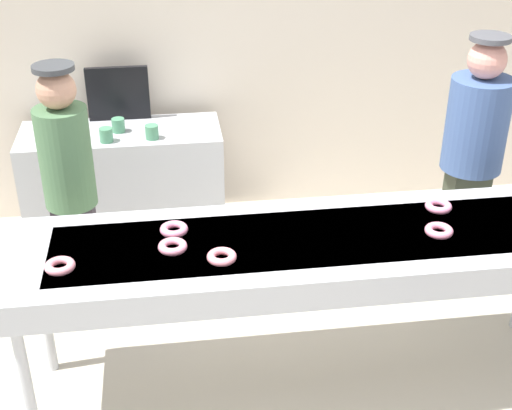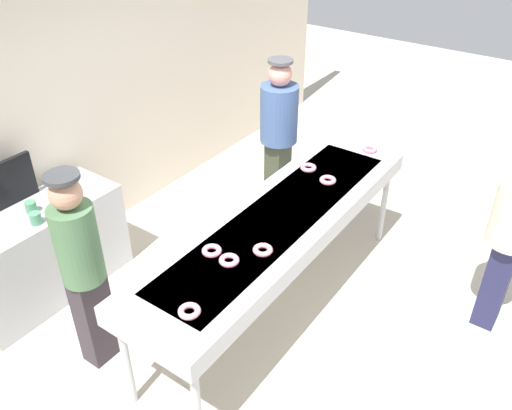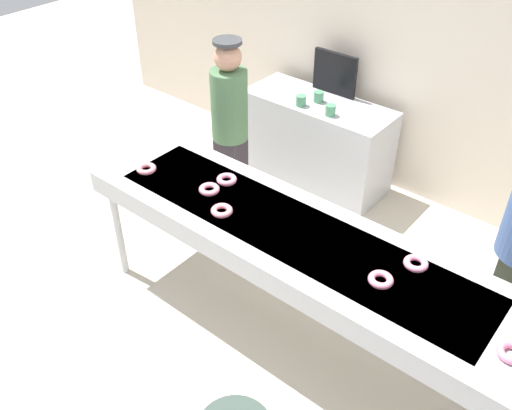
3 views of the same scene
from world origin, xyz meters
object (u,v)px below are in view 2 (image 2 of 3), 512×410
(strawberry_donut_4, at_px, (308,168))
(fryer_conveyor, at_px, (280,224))
(paper_cup_1, at_px, (31,207))
(paper_cup_0, at_px, (67,200))
(strawberry_donut_3, at_px, (328,180))
(paper_cup_2, at_px, (36,218))
(worker_assistant, at_px, (279,130))
(strawberry_donut_1, at_px, (263,250))
(strawberry_donut_6, at_px, (189,311))
(strawberry_donut_5, at_px, (212,251))
(worker_baker, at_px, (82,266))
(menu_display, at_px, (9,182))
(strawberry_donut_0, at_px, (229,260))
(prep_counter, at_px, (44,252))
(strawberry_donut_2, at_px, (370,149))

(strawberry_donut_4, bearing_deg, fryer_conveyor, -165.89)
(paper_cup_1, bearing_deg, paper_cup_0, -33.91)
(strawberry_donut_3, distance_m, paper_cup_2, 2.38)
(worker_assistant, distance_m, paper_cup_2, 2.39)
(strawberry_donut_1, distance_m, strawberry_donut_6, 0.75)
(strawberry_donut_5, bearing_deg, worker_assistant, 19.49)
(strawberry_donut_5, height_order, worker_baker, worker_baker)
(strawberry_donut_1, relative_size, strawberry_donut_6, 1.00)
(strawberry_donut_4, xyz_separation_m, strawberry_donut_6, (-1.93, -0.31, 0.00))
(strawberry_donut_5, height_order, strawberry_donut_6, same)
(menu_display, bearing_deg, worker_assistant, -29.09)
(strawberry_donut_0, relative_size, strawberry_donut_4, 1.00)
(strawberry_donut_3, xyz_separation_m, strawberry_donut_5, (-1.31, 0.19, 0.00))
(strawberry_donut_5, relative_size, worker_assistant, 0.08)
(strawberry_donut_6, xyz_separation_m, paper_cup_1, (0.20, 1.88, -0.08))
(strawberry_donut_6, distance_m, paper_cup_0, 1.78)
(strawberry_donut_5, relative_size, paper_cup_0, 1.44)
(strawberry_donut_5, xyz_separation_m, paper_cup_0, (-0.10, 1.46, -0.08))
(strawberry_donut_0, distance_m, strawberry_donut_6, 0.53)
(strawberry_donut_5, distance_m, worker_assistant, 1.95)
(strawberry_donut_3, xyz_separation_m, strawberry_donut_6, (-1.84, -0.07, 0.00))
(strawberry_donut_1, height_order, prep_counter, strawberry_donut_1)
(strawberry_donut_5, relative_size, prep_counter, 0.10)
(paper_cup_0, bearing_deg, worker_baker, -121.60)
(strawberry_donut_0, xyz_separation_m, paper_cup_0, (-0.09, 1.62, -0.08))
(paper_cup_2, bearing_deg, worker_baker, -102.56)
(strawberry_donut_5, xyz_separation_m, menu_display, (-0.33, 1.86, 0.07))
(fryer_conveyor, height_order, menu_display, menu_display)
(strawberry_donut_2, distance_m, worker_assistant, 0.91)
(strawberry_donut_4, bearing_deg, paper_cup_0, 136.74)
(strawberry_donut_0, xyz_separation_m, paper_cup_2, (-0.40, 1.61, -0.08))
(strawberry_donut_0, xyz_separation_m, strawberry_donut_3, (1.32, -0.03, 0.00))
(prep_counter, bearing_deg, worker_assistant, -24.23)
(prep_counter, distance_m, paper_cup_0, 0.55)
(strawberry_donut_5, relative_size, strawberry_donut_6, 1.00)
(strawberry_donut_3, height_order, prep_counter, strawberry_donut_3)
(strawberry_donut_1, height_order, strawberry_donut_3, same)
(paper_cup_0, height_order, paper_cup_2, same)
(strawberry_donut_3, distance_m, prep_counter, 2.51)
(prep_counter, bearing_deg, paper_cup_2, -114.82)
(strawberry_donut_1, relative_size, strawberry_donut_3, 1.00)
(paper_cup_0, bearing_deg, paper_cup_2, -178.02)
(strawberry_donut_2, height_order, menu_display, menu_display)
(strawberry_donut_6, xyz_separation_m, prep_counter, (0.20, 1.89, -0.55))
(worker_baker, relative_size, paper_cup_0, 16.68)
(strawberry_donut_3, distance_m, worker_baker, 2.09)
(strawberry_donut_0, bearing_deg, paper_cup_2, 103.82)
(paper_cup_0, bearing_deg, strawberry_donut_1, -79.78)
(prep_counter, bearing_deg, strawberry_donut_5, -78.60)
(strawberry_donut_4, height_order, strawberry_donut_6, same)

